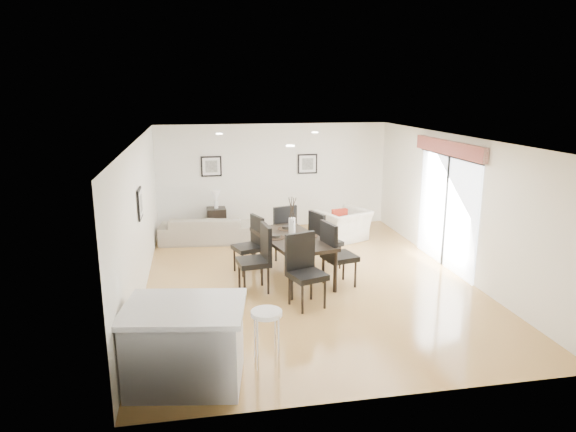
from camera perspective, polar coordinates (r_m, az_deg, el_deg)
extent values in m
plane|color=tan|center=(9.97, 2.01, -6.98)|extent=(8.00, 8.00, 0.00)
cube|color=white|center=(13.43, -1.62, 4.46)|extent=(6.00, 0.04, 2.70)
cube|color=white|center=(5.90, 10.59, -8.23)|extent=(6.00, 0.04, 2.70)
cube|color=white|center=(9.40, -16.08, -0.19)|extent=(0.04, 8.00, 2.70)
cube|color=white|center=(10.62, 18.10, 1.25)|extent=(0.04, 8.00, 2.70)
cube|color=white|center=(9.35, 2.15, 8.68)|extent=(6.00, 8.00, 0.02)
imported|color=gray|center=(12.34, -9.11, -1.47)|extent=(2.23, 1.05, 0.63)
imported|color=beige|center=(12.39, 6.06, -1.03)|extent=(1.47, 1.40, 0.75)
imported|color=#345A26|center=(13.62, 23.81, -1.14)|extent=(0.39, 0.39, 0.59)
cube|color=black|center=(9.72, 0.45, -2.54)|extent=(1.43, 2.17, 0.07)
cylinder|color=black|center=(8.88, 0.35, -7.00)|extent=(0.08, 0.08, 0.77)
cylinder|color=black|center=(10.51, -3.80, -3.66)|extent=(0.08, 0.08, 0.77)
cylinder|color=black|center=(9.24, 5.28, -6.20)|extent=(0.08, 0.08, 0.77)
cylinder|color=black|center=(10.82, 0.52, -3.11)|extent=(0.08, 0.08, 0.77)
cube|color=black|center=(9.21, -3.87, -5.14)|extent=(0.61, 0.61, 0.10)
cube|color=black|center=(9.16, -2.45, -2.95)|extent=(0.14, 0.55, 0.66)
cylinder|color=black|center=(9.46, -5.43, -6.56)|extent=(0.04, 0.04, 0.50)
cylinder|color=black|center=(9.56, -2.89, -6.31)|extent=(0.04, 0.04, 0.50)
cylinder|color=black|center=(9.07, -4.84, -7.48)|extent=(0.04, 0.04, 0.50)
cylinder|color=black|center=(9.17, -2.20, -7.20)|extent=(0.04, 0.04, 0.50)
cube|color=black|center=(10.17, -4.53, -3.55)|extent=(0.65, 0.65, 0.09)
cube|color=black|center=(10.17, -3.43, -1.65)|extent=(0.23, 0.50, 0.61)
cylinder|color=black|center=(10.35, -5.97, -4.88)|extent=(0.04, 0.04, 0.46)
cylinder|color=black|center=(10.50, -3.98, -4.55)|extent=(0.04, 0.04, 0.46)
cylinder|color=black|center=(10.00, -5.05, -5.53)|extent=(0.04, 0.04, 0.46)
cylinder|color=black|center=(10.16, -3.00, -5.17)|extent=(0.04, 0.04, 0.46)
cube|color=black|center=(9.51, 5.76, -4.56)|extent=(0.66, 0.66, 0.10)
cube|color=black|center=(9.29, 4.53, -2.73)|extent=(0.20, 0.55, 0.66)
cylinder|color=black|center=(9.54, 7.49, -6.45)|extent=(0.04, 0.04, 0.50)
cylinder|color=black|center=(9.33, 5.22, -6.85)|extent=(0.04, 0.04, 0.50)
cylinder|color=black|center=(9.89, 6.19, -5.67)|extent=(0.04, 0.04, 0.50)
cylinder|color=black|center=(9.69, 3.97, -6.04)|extent=(0.04, 0.04, 0.50)
cube|color=black|center=(10.43, 4.24, -2.97)|extent=(0.68, 0.68, 0.09)
cube|color=black|center=(10.22, 3.21, -1.37)|extent=(0.24, 0.52, 0.63)
cylinder|color=black|center=(10.47, 5.79, -4.58)|extent=(0.04, 0.04, 0.48)
cylinder|color=black|center=(10.25, 3.90, -4.96)|extent=(0.04, 0.04, 0.48)
cylinder|color=black|center=(10.79, 4.51, -3.99)|extent=(0.04, 0.04, 0.48)
cylinder|color=black|center=(10.58, 2.65, -4.34)|extent=(0.04, 0.04, 0.48)
cube|color=black|center=(8.56, 2.14, -6.62)|extent=(0.70, 0.70, 0.10)
cube|color=black|center=(8.64, 1.34, -3.98)|extent=(0.54, 0.24, 0.66)
cylinder|color=black|center=(8.40, 1.61, -9.23)|extent=(0.04, 0.04, 0.50)
cylinder|color=black|center=(8.74, 0.16, -8.26)|extent=(0.04, 0.04, 0.50)
cylinder|color=black|center=(8.61, 4.11, -8.67)|extent=(0.04, 0.04, 0.50)
cylinder|color=black|center=(8.95, 2.60, -7.75)|extent=(0.04, 0.04, 0.50)
cube|color=black|center=(11.05, -0.86, -1.96)|extent=(0.66, 0.66, 0.09)
cube|color=black|center=(10.77, -0.32, -0.55)|extent=(0.53, 0.22, 0.63)
cylinder|color=black|center=(11.40, -0.39, -2.97)|extent=(0.04, 0.04, 0.48)
cylinder|color=black|center=(11.05, 0.59, -3.52)|extent=(0.04, 0.04, 0.48)
cylinder|color=black|center=(11.23, -2.28, -3.25)|extent=(0.04, 0.04, 0.48)
cylinder|color=black|center=(10.87, -1.34, -3.82)|extent=(0.04, 0.04, 0.48)
cylinder|color=white|center=(9.66, 0.45, -1.29)|extent=(0.13, 0.13, 0.37)
cylinder|color=black|center=(9.77, 2.29, -2.22)|extent=(0.36, 0.36, 0.01)
cylinder|color=black|center=(9.76, 2.29, -2.04)|extent=(0.19, 0.19, 0.05)
cylinder|color=black|center=(10.26, -0.17, -1.42)|extent=(0.36, 0.36, 0.01)
cylinder|color=black|center=(10.25, -0.17, -1.25)|extent=(0.19, 0.19, 0.05)
cylinder|color=black|center=(9.66, -1.41, -2.42)|extent=(0.36, 0.36, 0.01)
cylinder|color=black|center=(9.65, -1.42, -2.24)|extent=(0.19, 0.19, 0.05)
cylinder|color=black|center=(9.16, 1.14, -3.33)|extent=(0.36, 0.36, 0.01)
cylinder|color=black|center=(9.15, 1.14, -3.14)|extent=(0.19, 0.19, 0.05)
cube|color=black|center=(12.66, -10.52, -1.66)|extent=(1.09, 0.72, 0.41)
cube|color=black|center=(13.17, -7.93, -0.46)|extent=(0.48, 0.48, 0.63)
cylinder|color=white|center=(13.07, -7.99, 1.29)|extent=(0.11, 0.11, 0.19)
cone|color=silver|center=(13.02, -8.03, 2.26)|extent=(0.24, 0.24, 0.26)
cube|color=maroon|center=(12.20, 5.74, -0.09)|extent=(0.39, 0.18, 0.38)
cube|color=silver|center=(6.62, -11.31, -14.07)|extent=(1.49, 1.21, 0.95)
cube|color=silver|center=(6.40, -11.53, -10.03)|extent=(1.62, 1.34, 0.07)
cylinder|color=white|center=(6.50, -2.41, -10.74)|extent=(0.40, 0.40, 0.06)
cylinder|color=silver|center=(6.82, -1.40, -13.41)|extent=(0.03, 0.03, 0.84)
cylinder|color=silver|center=(6.79, -3.67, -13.57)|extent=(0.03, 0.03, 0.84)
cylinder|color=silver|center=(6.56, -3.38, -14.62)|extent=(0.03, 0.03, 0.84)
cylinder|color=silver|center=(6.59, -1.03, -14.45)|extent=(0.03, 0.03, 0.84)
cube|color=black|center=(13.20, -8.52, 5.47)|extent=(0.52, 0.03, 0.52)
cube|color=white|center=(13.20, -8.52, 5.47)|extent=(0.44, 0.04, 0.44)
cube|color=#4F4F4B|center=(13.20, -8.52, 5.47)|extent=(0.30, 0.04, 0.30)
cube|color=black|center=(13.52, 2.18, 5.81)|extent=(0.52, 0.03, 0.52)
cube|color=white|center=(13.52, 2.18, 5.81)|extent=(0.44, 0.04, 0.44)
cube|color=#4F4F4B|center=(13.52, 2.18, 5.81)|extent=(0.30, 0.04, 0.30)
cube|color=black|center=(9.14, -16.13, 1.35)|extent=(0.03, 0.52, 0.52)
cube|color=white|center=(9.14, -16.13, 1.35)|extent=(0.04, 0.44, 0.44)
cube|color=#4F4F4B|center=(9.14, -16.13, 1.35)|extent=(0.04, 0.30, 0.30)
cube|color=white|center=(10.91, 17.18, 0.43)|extent=(0.02, 2.40, 2.25)
cube|color=black|center=(10.90, 17.08, 0.43)|extent=(0.03, 0.05, 2.25)
cube|color=black|center=(10.71, 17.52, 6.40)|extent=(0.03, 2.50, 0.05)
cube|color=maroon|center=(10.67, 17.39, 7.25)|extent=(0.10, 2.70, 0.28)
plane|color=gray|center=(12.25, 25.24, -4.31)|extent=(6.00, 6.00, 0.00)
cube|color=brown|center=(14.52, 23.60, 2.61)|extent=(0.35, 0.35, 2.00)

